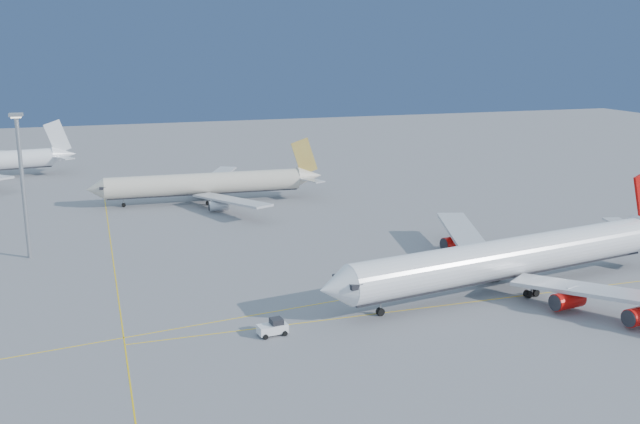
{
  "coord_description": "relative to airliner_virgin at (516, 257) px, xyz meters",
  "views": [
    {
      "loc": [
        -42.35,
        -103.9,
        38.46
      ],
      "look_at": [
        -1.79,
        21.21,
        7.0
      ],
      "focal_mm": 40.0,
      "sensor_mm": 36.0,
      "label": 1
    }
  ],
  "objects": [
    {
      "name": "airliner_virgin",
      "position": [
        0.0,
        0.0,
        0.0
      ],
      "size": [
        70.13,
        62.34,
        17.35
      ],
      "rotation": [
        0.0,
        0.0,
        0.17
      ],
      "color": "white",
      "rests_on": "ground"
    },
    {
      "name": "airliner_etihad",
      "position": [
        -36.03,
        78.29,
        -0.64
      ],
      "size": [
        57.7,
        53.35,
        15.07
      ],
      "rotation": [
        0.0,
        0.0,
        -0.03
      ],
      "color": "beige",
      "rests_on": "ground"
    },
    {
      "name": "taxiway_lines",
      "position": [
        -35.47,
        16.86,
        -5.22
      ],
      "size": [
        118.86,
        140.0,
        0.02
      ],
      "color": "yellow",
      "rests_on": "ground"
    },
    {
      "name": "light_mast",
      "position": [
        -75.19,
        41.78,
        10.32
      ],
      "size": [
        2.28,
        2.28,
        26.34
      ],
      "color": "gray",
      "rests_on": "ground"
    },
    {
      "name": "ground",
      "position": [
        -20.76,
        10.52,
        -5.23
      ],
      "size": [
        500.0,
        500.0,
        0.0
      ],
      "primitive_type": "plane",
      "color": "slate",
      "rests_on": "ground"
    },
    {
      "name": "pushback_tug",
      "position": [
        -41.48,
        -6.22,
        -4.2
      ],
      "size": [
        4.18,
        2.84,
        2.23
      ],
      "rotation": [
        0.0,
        0.0,
        0.12
      ],
      "color": "white",
      "rests_on": "ground"
    }
  ]
}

